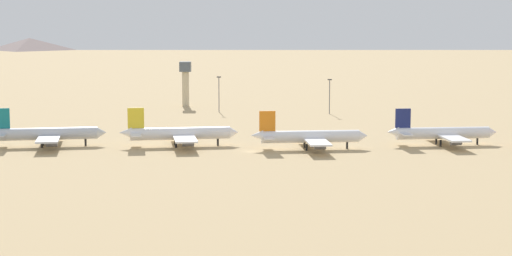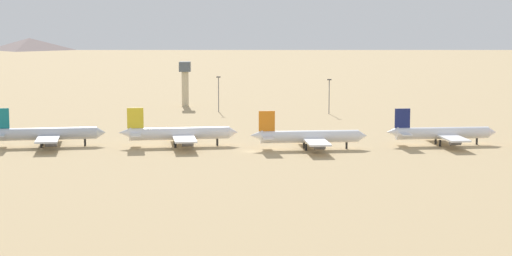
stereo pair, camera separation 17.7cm
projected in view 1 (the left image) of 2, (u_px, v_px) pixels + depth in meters
The scene contains 11 objects.
ground at pixel (250, 151), 267.90m from camera, with size 4000.00×4000.00×0.00m, color tan.
ridge_west at pixel (68, 22), 1167.81m from camera, with size 335.59×315.36×60.18m, color gray.
ridge_center at pixel (233, 1), 1211.99m from camera, with size 264.50×159.53×117.67m, color gray.
ridge_east at pixel (419, 11), 1323.19m from camera, with size 372.60×245.37×90.34m, color #8A6A5F.
parked_jet_teal_2 at pixel (44, 134), 276.82m from camera, with size 38.16×32.49×12.63m.
parked_jet_yellow_3 at pixel (178, 134), 277.43m from camera, with size 38.38×32.64×12.69m.
parked_jet_orange_4 at pixel (308, 137), 271.43m from camera, with size 37.25×31.47×12.30m.
parked_jet_navy_5 at pixel (440, 133), 279.89m from camera, with size 36.76×31.11×12.14m.
control_tower at pixel (184, 79), 396.12m from camera, with size 5.20×5.20×20.44m.
light_pole_west at pixel (218, 91), 373.74m from camera, with size 1.80×0.50×15.40m.
light_pole_mid at pixel (328, 94), 366.22m from camera, with size 1.80×0.50×14.84m.
Camera 1 is at (1.60, -264.60, 42.57)m, focal length 60.78 mm.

